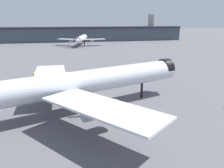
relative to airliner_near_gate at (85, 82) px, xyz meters
The scene contains 6 objects.
ground 7.17m from the airliner_near_gate, 57.20° to the right, with size 900.00×900.00×0.00m, color #56565B.
airliner_near_gate is the anchor object (origin of this frame).
airliner_far_taxiway 139.06m from the airliner_near_gate, 79.75° to the left, with size 36.75×41.40×12.74m.
terminal_building 176.97m from the airliner_near_gate, 85.09° to the left, with size 235.15×43.80×25.39m.
service_truck_front 34.54m from the airliner_near_gate, 104.79° to the left, with size 5.82×3.37×3.00m.
traffic_cone_near_nose 33.81m from the airliner_near_gate, 119.84° to the left, with size 0.61×0.61×0.76m, color #F2600C.
Camera 1 is at (-10.61, -46.46, 20.29)m, focal length 36.46 mm.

